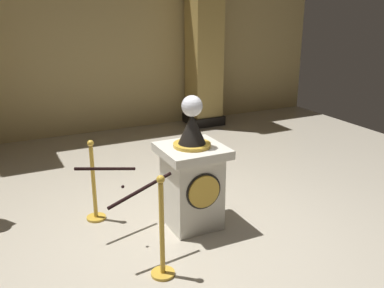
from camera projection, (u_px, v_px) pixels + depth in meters
The scene contains 7 objects.
ground_plane at pixel (182, 230), 5.12m from camera, with size 10.82×10.82×0.00m, color #B2A893.
back_wall at pixel (83, 31), 8.40m from camera, with size 10.82×0.16×4.09m, color tan.
pedestal_clock at pixel (192, 177), 5.05m from camera, with size 0.73×0.73×1.61m.
stanchion_near at pixel (94, 192), 5.27m from camera, with size 0.24×0.24×1.04m.
stanchion_far at pixel (162, 241), 4.16m from camera, with size 0.24×0.24×1.07m.
velvet_rope at pixel (122, 179), 4.59m from camera, with size 0.89×0.92×0.22m.
column_right at pixel (204, 34), 9.03m from camera, with size 0.75×0.75×3.93m.
Camera 1 is at (-1.89, -4.13, 2.59)m, focal length 40.09 mm.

